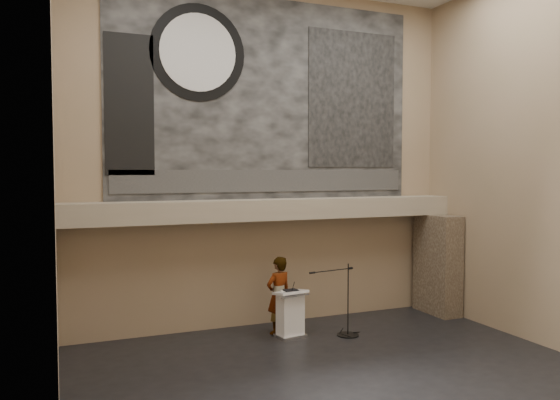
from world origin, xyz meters
name	(u,v)px	position (x,y,z in m)	size (l,w,h in m)	color
floor	(344,377)	(0.00, 0.00, 0.00)	(10.00, 10.00, 0.00)	black
wall_back	(268,157)	(0.00, 4.00, 4.25)	(10.00, 0.02, 8.50)	#8E795A
wall_front	(514,140)	(0.00, -4.00, 4.25)	(10.00, 0.02, 8.50)	#8E795A
wall_left	(54,147)	(-5.00, 0.00, 4.25)	(0.02, 8.00, 8.50)	#8E795A
wall_right	(545,155)	(5.00, 0.00, 4.25)	(0.02, 8.00, 8.50)	#8E795A
soffit	(274,209)	(0.00, 3.60, 2.95)	(10.00, 0.80, 0.50)	gray
sprinkler_left	(212,223)	(-1.60, 3.55, 2.67)	(0.04, 0.04, 0.06)	#B2893D
sprinkler_right	(342,218)	(1.90, 3.55, 2.67)	(0.04, 0.04, 0.06)	#B2893D
banner	(268,99)	(0.00, 3.97, 5.70)	(8.00, 0.05, 5.00)	black
banner_text_strip	(269,181)	(0.00, 3.93, 3.65)	(7.76, 0.02, 0.55)	#2F2F2F
banner_clock_rim	(198,53)	(-1.80, 3.93, 6.70)	(2.30, 2.30, 0.02)	black
banner_clock_face	(198,52)	(-1.80, 3.91, 6.70)	(1.84, 1.84, 0.02)	silver
banner_building_print	(353,100)	(2.40, 3.93, 5.80)	(2.60, 0.02, 3.60)	black
banner_brick_print	(129,105)	(-3.40, 3.93, 5.40)	(1.10, 0.02, 3.20)	black
stone_pier	(437,264)	(4.65, 3.15, 1.35)	(0.60, 1.40, 2.70)	#45382A
lectern	(290,314)	(0.03, 2.65, 0.55)	(0.79, 0.61, 1.13)	silver
binder	(291,290)	(0.04, 2.62, 1.12)	(0.31, 0.25, 0.04)	black
papers	(287,292)	(-0.08, 2.60, 1.10)	(0.23, 0.32, 0.01)	silver
speaker_person	(279,295)	(-0.10, 3.03, 0.93)	(0.68, 0.44, 1.86)	white
mic_stand	(347,325)	(1.32, 2.26, 0.25)	(1.34, 0.52, 1.72)	black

